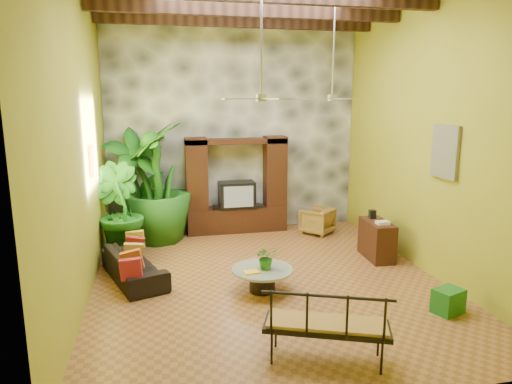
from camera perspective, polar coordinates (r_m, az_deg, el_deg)
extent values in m
plane|color=brown|center=(8.32, 1.36, -10.92)|extent=(7.00, 7.00, 0.00)
cube|color=olive|center=(11.14, -2.83, 8.07)|extent=(6.00, 0.02, 5.00)
cube|color=olive|center=(7.59, -21.25, 5.63)|extent=(0.02, 7.00, 5.00)
cube|color=olive|center=(8.91, 20.68, 6.45)|extent=(0.02, 7.00, 5.00)
cube|color=#3F4348|center=(11.08, -2.78, 8.05)|extent=(5.98, 0.10, 4.98)
cube|color=#331D10|center=(9.09, -0.54, 21.71)|extent=(5.95, 0.16, 0.22)
cube|color=#331D10|center=(10.35, -2.09, 20.47)|extent=(5.95, 0.16, 0.22)
cube|color=black|center=(11.14, -2.41, -3.41)|extent=(2.40, 0.50, 0.60)
cube|color=black|center=(10.81, -7.43, 1.47)|extent=(0.50, 0.48, 2.00)
cube|color=black|center=(11.12, 2.37, 1.84)|extent=(0.50, 0.48, 2.00)
cube|color=black|center=(10.81, -2.50, 6.37)|extent=(2.40, 0.48, 0.12)
cube|color=black|center=(10.98, -2.42, -0.31)|extent=(0.85, 0.52, 0.62)
cube|color=#8C99A8|center=(10.72, -2.18, -0.60)|extent=(0.70, 0.02, 0.50)
cylinder|color=#ACACB1|center=(7.30, 0.69, 18.79)|extent=(0.04, 0.04, 1.80)
cylinder|color=#ACACB1|center=(7.25, 0.67, 11.71)|extent=(0.18, 0.18, 0.12)
cube|color=#ACACB1|center=(7.42, 3.18, 11.54)|extent=(0.58, 0.26, 0.01)
cube|color=#ACACB1|center=(7.57, -0.63, 11.56)|extent=(0.26, 0.58, 0.01)
cube|color=#ACACB1|center=(7.09, -1.96, 11.55)|extent=(0.58, 0.26, 0.01)
cube|color=#ACACB1|center=(6.93, 2.09, 11.54)|extent=(0.26, 0.58, 0.01)
cylinder|color=#ACACB1|center=(9.36, 9.69, 17.06)|extent=(0.04, 0.04, 1.80)
cylinder|color=#ACACB1|center=(9.31, 9.49, 11.54)|extent=(0.18, 0.18, 0.12)
cube|color=#ACACB1|center=(9.53, 11.26, 11.36)|extent=(0.58, 0.26, 0.01)
cube|color=#ACACB1|center=(9.61, 8.19, 11.46)|extent=(0.26, 0.58, 0.01)
cube|color=#ACACB1|center=(9.10, 7.63, 11.47)|extent=(0.58, 0.26, 0.01)
cube|color=#ACACB1|center=(9.03, 10.87, 11.37)|extent=(0.26, 0.58, 0.01)
cube|color=gold|center=(8.61, -19.79, 3.68)|extent=(0.06, 0.32, 0.55)
cube|color=#26668B|center=(8.41, 22.55, 4.67)|extent=(0.06, 0.70, 0.90)
imported|color=black|center=(8.52, -15.01, -8.84)|extent=(1.27, 1.96, 0.53)
imported|color=olive|center=(11.05, 7.67, -3.56)|extent=(0.96, 0.96, 0.63)
imported|color=#165718|center=(10.56, -14.69, 0.82)|extent=(1.59, 1.35, 2.55)
imported|color=#195F19|center=(9.55, -16.89, -2.30)|extent=(1.37, 1.35, 1.95)
imported|color=#20621A|center=(10.42, -12.33, 1.15)|extent=(1.51, 1.51, 2.68)
cylinder|color=black|center=(7.81, 0.80, -11.05)|extent=(0.43, 0.43, 0.36)
cylinder|color=#ABB6B0|center=(7.73, 0.80, -9.68)|extent=(1.03, 1.03, 0.04)
imported|color=#24671B|center=(7.66, 1.31, -8.14)|extent=(0.38, 0.34, 0.40)
cube|color=yellow|center=(7.54, -0.56, -9.97)|extent=(0.27, 0.21, 0.03)
cube|color=black|center=(5.88, 8.81, -16.28)|extent=(1.61, 1.04, 0.06)
cube|color=#A97A36|center=(5.86, 8.82, -15.93)|extent=(1.52, 0.96, 0.06)
cube|color=black|center=(5.53, 9.94, -15.07)|extent=(1.43, 0.60, 0.54)
cube|color=#382112|center=(9.58, 14.86, -5.80)|extent=(0.49, 0.98, 0.77)
cube|color=#22803E|center=(7.65, 22.89, -12.44)|extent=(0.51, 0.45, 0.38)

